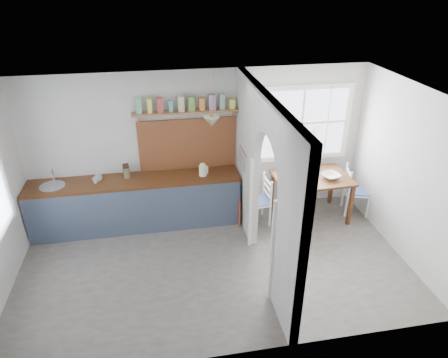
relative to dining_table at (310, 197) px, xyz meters
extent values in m
cube|color=gray|center=(-1.88, -1.03, -0.40)|extent=(5.80, 3.20, 0.01)
cube|color=silver|center=(-1.88, -1.03, 2.20)|extent=(5.80, 3.20, 0.01)
cube|color=silver|center=(-1.88, 0.57, 0.90)|extent=(5.80, 0.01, 2.60)
cube|color=silver|center=(-1.88, -2.63, 0.90)|extent=(5.80, 0.01, 2.60)
cube|color=silver|center=(1.02, -1.03, 0.90)|extent=(0.01, 3.20, 2.60)
cube|color=silver|center=(-1.18, -2.23, 0.90)|extent=(0.12, 0.80, 2.60)
cube|color=silver|center=(-1.18, -0.03, 0.90)|extent=(0.12, 1.20, 2.60)
cube|color=silver|center=(-1.18, -1.23, 1.67)|extent=(0.12, 1.20, 1.05)
cube|color=brown|center=(-3.01, 0.27, 0.47)|extent=(3.50, 0.60, 0.05)
cube|color=slate|center=(-3.01, -0.02, 0.02)|extent=(3.50, 0.03, 0.85)
cube|color=black|center=(-3.01, 0.32, 0.02)|extent=(3.46, 0.45, 0.85)
cylinder|color=#B1B5BF|center=(-4.31, 0.27, 0.49)|extent=(0.40, 0.40, 0.02)
cube|color=brown|center=(-2.08, 0.54, 0.95)|extent=(1.65, 0.03, 0.90)
cube|color=#A66F46|center=(-2.08, 0.46, 1.55)|extent=(1.75, 0.20, 0.03)
cube|color=#69A285|center=(-2.83, 0.46, 1.65)|extent=(0.09, 0.09, 0.18)
cube|color=#CED43F|center=(-2.66, 0.46, 1.65)|extent=(0.09, 0.09, 0.18)
cube|color=#A7332F|center=(-2.50, 0.46, 1.65)|extent=(0.09, 0.09, 0.18)
cube|color=teal|center=(-2.33, 0.46, 1.65)|extent=(0.09, 0.09, 0.18)
cube|color=tan|center=(-2.17, 0.46, 1.65)|extent=(0.09, 0.09, 0.18)
cube|color=#54842E|center=(-2.00, 0.46, 1.65)|extent=(0.09, 0.09, 0.18)
cube|color=#C46C24|center=(-1.84, 0.46, 1.65)|extent=(0.09, 0.09, 0.18)
cube|color=gray|center=(-1.67, 0.46, 1.65)|extent=(0.09, 0.09, 0.18)
cube|color=#69A285|center=(-1.50, 0.46, 1.65)|extent=(0.09, 0.09, 0.18)
cube|color=#CED43F|center=(-1.34, 0.46, 1.65)|extent=(0.09, 0.09, 0.18)
cone|color=white|center=(-1.73, 0.12, 1.48)|extent=(0.26, 0.26, 0.16)
cylinder|color=#B1B5BF|center=(-1.27, -0.13, 1.05)|extent=(0.02, 0.50, 0.02)
imported|color=silver|center=(-3.63, 0.25, 0.54)|extent=(0.14, 0.14, 0.10)
imported|color=silver|center=(-3.59, 0.32, 0.54)|extent=(0.13, 0.13, 0.10)
cube|color=black|center=(-3.14, 0.40, 0.60)|extent=(0.11, 0.15, 0.22)
cylinder|color=#72684A|center=(-3.13, 0.37, 0.58)|extent=(0.12, 0.12, 0.18)
cube|color=#C13266|center=(-1.30, -0.06, -0.13)|extent=(0.02, 0.03, 0.53)
cube|color=#C55A25|center=(-1.30, -0.09, -0.15)|extent=(0.02, 0.03, 0.51)
imported|color=silver|center=(0.29, -0.09, 0.44)|extent=(0.37, 0.37, 0.07)
imported|color=#669F5F|center=(-0.12, -0.19, 0.46)|extent=(0.14, 0.14, 0.10)
cylinder|color=black|center=(-0.36, 0.00, 0.41)|extent=(0.26, 0.26, 0.02)
imported|color=#462F49|center=(0.07, 0.25, 0.51)|extent=(0.23, 0.23, 0.21)
camera|label=1|loc=(-2.58, -5.73, 3.59)|focal=32.00mm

